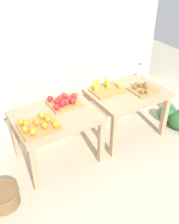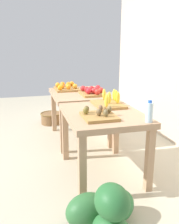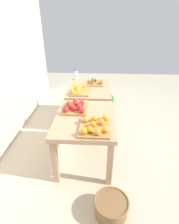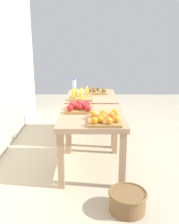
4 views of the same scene
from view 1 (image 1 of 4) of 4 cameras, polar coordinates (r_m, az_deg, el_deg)
name	(u,v)px [view 1 (image 1 of 4)]	position (r m, az deg, el deg)	size (l,w,h in m)	color
ground_plane	(94,144)	(3.93, 0.87, -6.89)	(8.00, 8.00, 0.00)	#B9B097
back_wall	(48,19)	(4.32, -9.01, 19.17)	(4.40, 0.12, 3.00)	beige
display_table_left	(56,121)	(3.35, -7.22, -2.00)	(1.04, 0.80, 0.73)	tan
display_table_right	(127,98)	(3.84, 8.07, 3.07)	(1.04, 0.80, 0.73)	tan
orange_bin	(38,125)	(3.07, -11.07, -2.78)	(0.44, 0.37, 0.11)	#A3793F
apple_bin	(64,102)	(3.44, -5.53, 2.25)	(0.42, 0.35, 0.11)	#A3793F
banana_crate	(106,89)	(3.75, 3.61, 5.06)	(0.44, 0.32, 0.17)	#A3793F
kiwi_bin	(143,89)	(3.82, 11.40, 4.86)	(0.36, 0.32, 0.10)	#A3793F
water_bottle	(139,70)	(4.22, 10.60, 8.88)	(0.07, 0.07, 0.21)	silver
watermelon_pile	(179,114)	(4.48, 18.75, -0.33)	(0.66, 0.68, 0.50)	#296731
wicker_basket	(3,197)	(3.28, -18.11, -16.97)	(0.38, 0.38, 0.20)	brown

